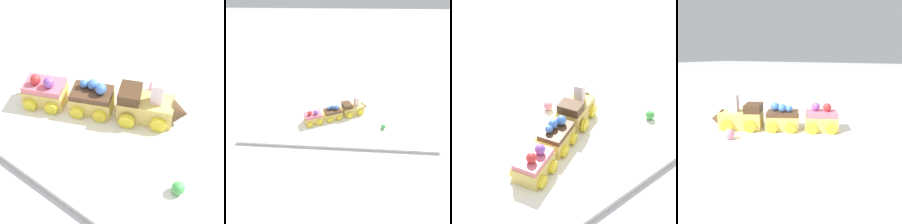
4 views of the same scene
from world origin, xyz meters
TOP-DOWN VIEW (x-y plane):
  - ground_plane at (0.00, 0.00)m, footprint 10.00×10.00m
  - display_board at (0.00, 0.00)m, footprint 0.80×0.37m
  - cake_train_locomotive at (0.07, 0.05)m, footprint 0.14×0.10m
  - cake_car_chocolate at (-0.03, 0.00)m, footprint 0.09×0.09m
  - cake_car_strawberry at (-0.11, -0.04)m, footprint 0.09×0.09m
  - gumball_green at (0.20, -0.06)m, footprint 0.02×0.02m
  - gumball_pink at (0.04, 0.11)m, footprint 0.02×0.02m

SIDE VIEW (x-z plane):
  - ground_plane at x=0.00m, z-range 0.00..0.00m
  - display_board at x=0.00m, z-range 0.00..0.01m
  - gumball_green at x=0.20m, z-range 0.01..0.03m
  - gumball_pink at x=0.04m, z-range 0.01..0.03m
  - cake_car_strawberry at x=-0.11m, z-range 0.00..0.07m
  - cake_car_chocolate at x=-0.03m, z-range 0.00..0.07m
  - cake_train_locomotive at x=0.07m, z-range 0.00..0.08m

